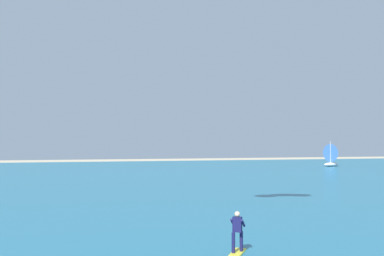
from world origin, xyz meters
TOP-DOWN VIEW (x-y plane):
  - ocean at (0.00, 51.42)m, footprint 160.00×90.00m
  - kitesurfer at (1.87, 17.80)m, footprint 1.55×1.94m
  - sailboat_heeled_over at (38.67, 68.85)m, footprint 3.97×3.55m

SIDE VIEW (x-z plane):
  - ocean at x=0.00m, z-range 0.00..0.10m
  - kitesurfer at x=1.87m, z-range -0.13..1.54m
  - sailboat_heeled_over at x=38.67m, z-range -0.09..4.38m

